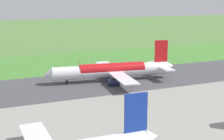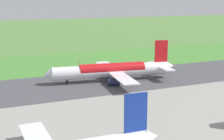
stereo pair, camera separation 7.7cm
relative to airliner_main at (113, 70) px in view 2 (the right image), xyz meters
The scene contains 6 objects.
ground_plane 9.27m from the airliner_main, behind, with size 800.00×800.00×0.00m, color #547F3D.
runway_asphalt 9.26m from the airliner_main, behind, with size 600.00×37.61×0.06m, color #47474C.
grass_verge_foreground 36.38m from the airliner_main, 103.10° to the right, with size 600.00×80.00×0.04m, color #478534.
airliner_main is the anchor object (origin of this frame).
no_stopping_sign 33.00m from the airliner_main, 85.02° to the right, with size 0.60×0.10×2.87m.
traffic_cone_orange 37.61m from the airliner_main, 73.48° to the right, with size 0.40×0.40×0.55m, color orange.
Camera 2 is at (63.51, 123.65, 33.17)m, focal length 55.39 mm.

